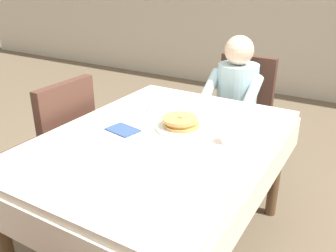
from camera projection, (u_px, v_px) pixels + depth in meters
ground_plane at (161, 247)px, 2.19m from camera, size 14.00×14.00×0.00m
dining_table_main at (160, 152)px, 1.93m from camera, size 1.12×1.52×0.74m
chair_diner at (241, 108)px, 2.89m from camera, size 0.44×0.45×0.93m
diner_person at (235, 97)px, 2.71m from camera, size 0.40×0.43×1.12m
chair_left_side at (59, 140)px, 2.34m from camera, size 0.45×0.44×0.93m
plate_breakfast at (181, 128)px, 1.99m from camera, size 0.28×0.28×0.02m
breakfast_stack at (181, 122)px, 1.97m from camera, size 0.20×0.19×0.06m
cup_coffee at (229, 135)px, 1.81m from camera, size 0.11×0.08×0.08m
syrup_pitcher at (151, 107)px, 2.21m from camera, size 0.08×0.08×0.07m
fork_left_of_plate at (150, 123)px, 2.06m from camera, size 0.02×0.18×0.00m
knife_right_of_plate at (211, 137)px, 1.88m from camera, size 0.03×0.20×0.00m
spoon_near_edge at (148, 152)px, 1.73m from camera, size 0.15×0.02×0.00m
napkin_folded at (123, 130)px, 1.97m from camera, size 0.19×0.15×0.01m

